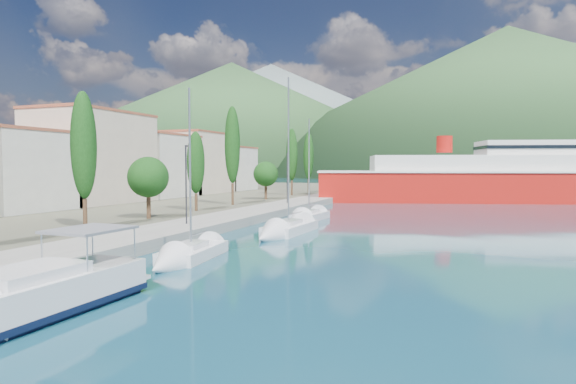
% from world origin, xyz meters
% --- Properties ---
extents(ground, '(1400.00, 1400.00, 0.00)m').
position_xyz_m(ground, '(0.00, 120.00, 0.00)').
color(ground, navy).
extents(quay, '(5.00, 88.00, 0.80)m').
position_xyz_m(quay, '(-9.00, 26.00, 0.40)').
color(quay, gray).
rests_on(quay, ground).
extents(land_strip, '(70.00, 148.00, 0.70)m').
position_xyz_m(land_strip, '(-47.00, 36.00, 0.35)').
color(land_strip, '#565644').
rests_on(land_strip, ground).
extents(town_buildings, '(9.20, 69.20, 11.30)m').
position_xyz_m(town_buildings, '(-32.00, 36.91, 5.57)').
color(town_buildings, beige).
rests_on(town_buildings, land_strip).
extents(tree_row, '(3.52, 64.28, 11.60)m').
position_xyz_m(tree_row, '(-14.53, 31.75, 6.00)').
color(tree_row, '#47301E').
rests_on(tree_row, land_strip).
extents(lamp_posts, '(0.15, 46.32, 6.06)m').
position_xyz_m(lamp_posts, '(-9.00, 15.33, 4.08)').
color(lamp_posts, '#2D2D33').
rests_on(lamp_posts, quay).
extents(motor_cruiser, '(3.06, 9.80, 3.59)m').
position_xyz_m(motor_cruiser, '(-2.75, -4.95, 0.59)').
color(motor_cruiser, black).
rests_on(motor_cruiser, ground).
extents(sailboat_near, '(2.95, 7.44, 10.42)m').
position_xyz_m(sailboat_near, '(-3.05, 5.51, 0.29)').
color(sailboat_near, silver).
rests_on(sailboat_near, ground).
extents(sailboat_mid, '(2.71, 9.12, 13.00)m').
position_xyz_m(sailboat_mid, '(-1.75, 16.89, 0.31)').
color(sailboat_mid, silver).
rests_on(sailboat_mid, ground).
extents(sailboat_far, '(2.68, 7.40, 10.73)m').
position_xyz_m(sailboat_far, '(-3.11, 26.66, 0.30)').
color(sailboat_far, silver).
rests_on(sailboat_far, ground).
extents(ferry, '(52.99, 24.29, 10.31)m').
position_xyz_m(ferry, '(15.25, 61.42, 3.14)').
color(ferry, '#B5150F').
rests_on(ferry, ground).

